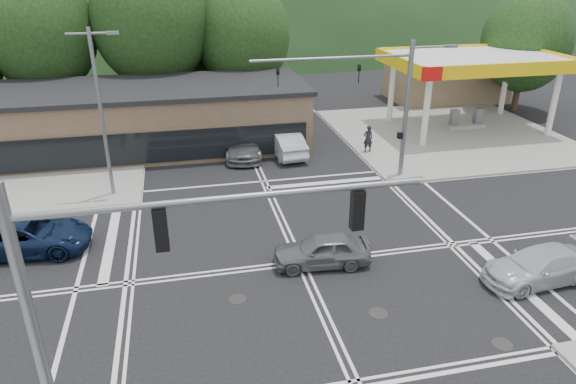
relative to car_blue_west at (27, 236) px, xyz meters
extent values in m
plane|color=black|center=(11.66, -3.56, -0.76)|extent=(120.00, 120.00, 0.00)
cube|color=gray|center=(26.66, 11.44, -0.69)|extent=(16.00, 16.00, 0.15)
cube|color=gray|center=(-3.34, 11.44, -0.69)|extent=(16.00, 16.00, 0.15)
cylinder|color=silver|center=(23.66, 9.44, 1.74)|extent=(0.44, 0.44, 5.00)
cylinder|color=silver|center=(23.66, 15.44, 1.74)|extent=(0.44, 0.44, 5.00)
cylinder|color=silver|center=(33.66, 9.44, 1.74)|extent=(0.44, 0.44, 5.00)
cylinder|color=silver|center=(33.66, 15.44, 1.74)|extent=(0.44, 0.44, 5.00)
cube|color=silver|center=(28.66, 12.44, 4.54)|extent=(12.00, 8.00, 0.60)
cube|color=yellow|center=(28.66, 8.44, 4.54)|extent=(12.20, 0.25, 0.90)
cube|color=yellow|center=(28.66, 16.44, 4.54)|extent=(12.20, 0.25, 0.90)
cube|color=yellow|center=(22.66, 12.44, 4.54)|extent=(0.25, 8.20, 0.90)
cube|color=yellow|center=(34.66, 12.44, 4.54)|extent=(0.25, 8.20, 0.90)
cube|color=red|center=(23.16, 8.29, 4.54)|extent=(1.40, 0.12, 0.90)
cube|color=gray|center=(28.66, 12.44, -0.51)|extent=(3.00, 1.00, 0.30)
cube|color=slate|center=(27.66, 12.44, 0.19)|extent=(0.60, 0.50, 1.30)
cube|color=slate|center=(29.66, 12.44, 0.19)|extent=(0.60, 0.50, 1.30)
cube|color=#846B4F|center=(31.66, 21.44, 1.14)|extent=(10.00, 6.00, 3.80)
cube|color=brown|center=(3.66, 13.44, 1.24)|extent=(24.00, 8.00, 4.00)
ellipsoid|color=black|center=(11.66, 86.44, -0.76)|extent=(252.00, 126.00, 140.00)
cylinder|color=#382619|center=(-2.34, 20.44, 1.66)|extent=(0.50, 0.50, 4.84)
ellipsoid|color=black|center=(-2.34, 20.44, 6.39)|extent=(8.00, 8.00, 9.20)
cylinder|color=#382619|center=(5.66, 20.44, 1.88)|extent=(0.50, 0.50, 5.28)
ellipsoid|color=black|center=(5.66, 20.44, 7.04)|extent=(9.00, 9.00, 10.35)
cylinder|color=#382619|center=(12.66, 20.44, 1.44)|extent=(0.50, 0.50, 4.40)
ellipsoid|color=black|center=(12.66, 20.44, 5.74)|extent=(7.60, 7.60, 8.74)
cylinder|color=#382619|center=(9.66, 24.44, 1.66)|extent=(0.50, 0.50, 4.84)
ellipsoid|color=black|center=(9.66, 24.44, 6.39)|extent=(8.40, 8.40, 9.66)
cylinder|color=#382619|center=(35.66, 16.44, 1.22)|extent=(0.50, 0.50, 3.96)
ellipsoid|color=black|center=(35.66, 16.44, 5.09)|extent=(7.20, 7.20, 8.28)
cylinder|color=slate|center=(3.16, 5.44, 3.74)|extent=(0.20, 0.20, 9.00)
cylinder|color=slate|center=(3.16, 5.44, 7.94)|extent=(2.20, 0.12, 0.12)
cube|color=slate|center=(4.26, 5.44, 7.94)|extent=(0.60, 0.25, 0.15)
cylinder|color=slate|center=(19.86, 4.64, 3.24)|extent=(0.28, 0.28, 8.00)
cylinder|color=slate|center=(15.36, 4.64, 6.44)|extent=(9.00, 0.16, 0.16)
imported|color=black|center=(16.86, 4.64, 5.54)|extent=(0.16, 0.20, 1.00)
imported|color=black|center=(12.36, 4.64, 5.54)|extent=(0.16, 0.20, 1.00)
cylinder|color=slate|center=(21.06, 4.64, 6.84)|extent=(2.40, 0.12, 0.12)
cube|color=slate|center=(22.16, 4.64, 6.84)|extent=(0.70, 0.30, 0.15)
cube|color=black|center=(19.61, 4.64, 1.84)|extent=(0.25, 0.30, 0.35)
cylinder|color=slate|center=(3.46, -11.76, 3.24)|extent=(0.28, 0.28, 8.00)
cylinder|color=slate|center=(7.96, -11.76, 6.44)|extent=(9.00, 0.16, 0.16)
cube|color=black|center=(6.46, -11.76, 5.84)|extent=(0.30, 0.25, 1.00)
cube|color=black|center=(10.96, -11.76, 5.84)|extent=(0.30, 0.25, 1.00)
imported|color=#0C1937|center=(0.00, 0.00, 0.00)|extent=(5.66, 2.93, 1.53)
imported|color=slate|center=(12.51, -3.86, -0.06)|extent=(4.27, 2.05, 1.41)
imported|color=silver|center=(20.78, -6.92, -0.07)|extent=(4.94, 2.32, 1.39)
imported|color=silver|center=(13.87, 9.94, 0.06)|extent=(2.18, 5.15, 1.65)
imported|color=silver|center=(16.02, 16.09, 0.08)|extent=(2.23, 5.06, 1.69)
imported|color=#595B5E|center=(11.16, 10.41, 0.04)|extent=(3.01, 5.82, 1.61)
imported|color=black|center=(19.34, 8.87, 0.29)|extent=(0.67, 0.44, 1.81)
camera|label=1|loc=(7.05, -21.94, 11.18)|focal=32.00mm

